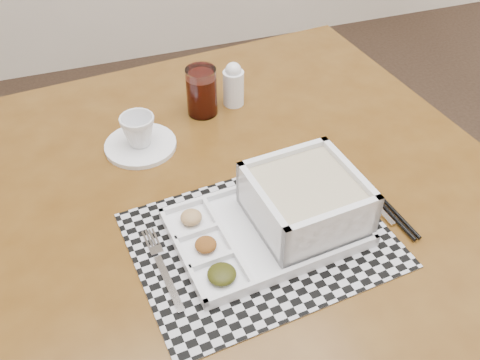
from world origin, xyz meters
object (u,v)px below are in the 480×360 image
object	(u,v)px
serving_tray	(295,209)
cup	(138,130)
dining_table	(236,223)
juice_glass	(202,93)
creamer_bottle	(233,85)

from	to	relation	value
serving_tray	cup	xyz separation A→B (m)	(-0.21, 0.31, 0.00)
serving_tray	cup	distance (m)	0.38
dining_table	cup	size ratio (longest dim) A/B	16.30
serving_tray	juice_glass	world-z (taller)	juice_glass
juice_glass	creamer_bottle	bearing A→B (deg)	8.34
dining_table	cup	world-z (taller)	cup
serving_tray	cup	bearing A→B (deg)	124.07
serving_tray	juice_glass	bearing A→B (deg)	97.68
dining_table	creamer_bottle	distance (m)	0.33
dining_table	cup	bearing A→B (deg)	125.82
dining_table	serving_tray	xyz separation A→B (m)	(0.07, -0.12, 0.12)
juice_glass	serving_tray	bearing A→B (deg)	-82.32
serving_tray	creamer_bottle	size ratio (longest dim) A/B	3.21
dining_table	serving_tray	size ratio (longest dim) A/B	3.44
serving_tray	juice_glass	xyz separation A→B (m)	(-0.05, 0.39, 0.01)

